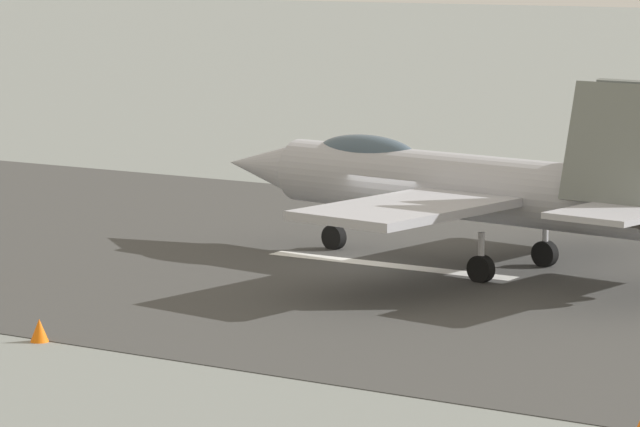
% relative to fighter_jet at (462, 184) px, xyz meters
% --- Properties ---
extents(ground_plane, '(400.00, 400.00, 0.00)m').
position_rel_fighter_jet_xyz_m(ground_plane, '(2.31, 0.93, -2.42)').
color(ground_plane, gray).
extents(runway_strip, '(240.00, 26.00, 0.02)m').
position_rel_fighter_jet_xyz_m(runway_strip, '(2.30, 0.93, -2.41)').
color(runway_strip, '#3E3D3B').
rests_on(runway_strip, ground).
extents(fighter_jet, '(17.06, 14.25, 5.61)m').
position_rel_fighter_jet_xyz_m(fighter_jet, '(0.00, 0.00, 0.00)').
color(fighter_jet, '#A7A8B0').
rests_on(fighter_jet, ground).
extents(marker_cone_mid, '(0.44, 0.44, 0.55)m').
position_rel_fighter_jet_xyz_m(marker_cone_mid, '(3.65, 14.05, -2.14)').
color(marker_cone_mid, orange).
rests_on(marker_cone_mid, ground).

